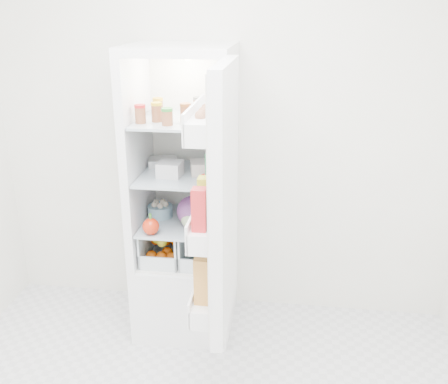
# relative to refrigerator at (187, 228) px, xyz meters

# --- Properties ---
(room_walls) EXTENTS (3.02, 3.02, 2.61)m
(room_walls) POSITION_rel_refrigerator_xyz_m (0.20, -1.25, 0.93)
(room_walls) COLOR silver
(room_walls) RESTS_ON ground
(refrigerator) EXTENTS (0.60, 0.60, 1.80)m
(refrigerator) POSITION_rel_refrigerator_xyz_m (0.00, 0.00, 0.00)
(refrigerator) COLOR white
(refrigerator) RESTS_ON ground
(shelf_low) EXTENTS (0.49, 0.53, 0.01)m
(shelf_low) POSITION_rel_refrigerator_xyz_m (-0.00, -0.06, 0.07)
(shelf_low) COLOR #A4B5C0
(shelf_low) RESTS_ON refrigerator
(shelf_mid) EXTENTS (0.49, 0.53, 0.02)m
(shelf_mid) POSITION_rel_refrigerator_xyz_m (-0.00, -0.06, 0.38)
(shelf_mid) COLOR #A4B5C0
(shelf_mid) RESTS_ON refrigerator
(shelf_top) EXTENTS (0.49, 0.53, 0.02)m
(shelf_top) POSITION_rel_refrigerator_xyz_m (-0.00, -0.06, 0.71)
(shelf_top) COLOR #A4B5C0
(shelf_top) RESTS_ON refrigerator
(crisper_left) EXTENTS (0.23, 0.46, 0.22)m
(crisper_left) POSITION_rel_refrigerator_xyz_m (-0.12, -0.06, -0.06)
(crisper_left) COLOR silver
(crisper_left) RESTS_ON refrigerator
(crisper_right) EXTENTS (0.23, 0.46, 0.22)m
(crisper_right) POSITION_rel_refrigerator_xyz_m (0.12, -0.06, -0.06)
(crisper_right) COLOR silver
(crisper_right) RESTS_ON refrigerator
(condiment_jars) EXTENTS (0.46, 0.34, 0.08)m
(condiment_jars) POSITION_rel_refrigerator_xyz_m (-0.01, -0.12, 0.76)
(condiment_jars) COLOR #B21919
(condiment_jars) RESTS_ON shelf_top
(squeeze_bottle) EXTENTS (0.06, 0.06, 0.16)m
(squeeze_bottle) POSITION_rel_refrigerator_xyz_m (0.21, 0.00, 0.80)
(squeeze_bottle) COLOR white
(squeeze_bottle) RESTS_ON shelf_top
(tub_white) EXTENTS (0.14, 0.14, 0.09)m
(tub_white) POSITION_rel_refrigerator_xyz_m (-0.06, -0.12, 0.44)
(tub_white) COLOR silver
(tub_white) RESTS_ON shelf_mid
(tub_cream) EXTENTS (0.16, 0.16, 0.08)m
(tub_cream) POSITION_rel_refrigerator_xyz_m (0.11, -0.05, 0.43)
(tub_cream) COLOR beige
(tub_cream) RESTS_ON shelf_mid
(tin_red) EXTENTS (0.10, 0.10, 0.06)m
(tin_red) POSITION_rel_refrigerator_xyz_m (0.19, -0.27, 0.42)
(tin_red) COLOR red
(tin_red) RESTS_ON shelf_mid
(foil_tray) EXTENTS (0.21, 0.18, 0.04)m
(foil_tray) POSITION_rel_refrigerator_xyz_m (-0.16, 0.08, 0.41)
(foil_tray) COLOR #B6B7BB
(foil_tray) RESTS_ON shelf_mid
(red_cabbage) EXTENTS (0.18, 0.18, 0.18)m
(red_cabbage) POSITION_rel_refrigerator_xyz_m (0.06, -0.12, 0.17)
(red_cabbage) COLOR #591E53
(red_cabbage) RESTS_ON shelf_low
(bell_pepper) EXTENTS (0.10, 0.10, 0.10)m
(bell_pepper) POSITION_rel_refrigerator_xyz_m (-0.15, -0.28, 0.13)
(bell_pepper) COLOR red
(bell_pepper) RESTS_ON shelf_low
(mushroom_bowl) EXTENTS (0.19, 0.19, 0.07)m
(mushroom_bowl) POSITION_rel_refrigerator_xyz_m (-0.17, -0.01, 0.12)
(mushroom_bowl) COLOR #86B1C8
(mushroom_bowl) RESTS_ON shelf_low
(salad_bag) EXTENTS (0.12, 0.12, 0.12)m
(salad_bag) POSITION_rel_refrigerator_xyz_m (0.06, -0.16, 0.14)
(salad_bag) COLOR #A6B789
(salad_bag) RESTS_ON shelf_low
(citrus_pile) EXTENTS (0.20, 0.31, 0.16)m
(citrus_pile) POSITION_rel_refrigerator_xyz_m (-0.12, -0.09, -0.08)
(citrus_pile) COLOR #DE590B
(citrus_pile) RESTS_ON refrigerator
(veg_pile) EXTENTS (0.16, 0.30, 0.10)m
(veg_pile) POSITION_rel_refrigerator_xyz_m (0.13, -0.06, -0.10)
(veg_pile) COLOR #1C4B19
(veg_pile) RESTS_ON refrigerator
(fridge_door) EXTENTS (0.17, 0.60, 1.30)m
(fridge_door) POSITION_rel_refrigerator_xyz_m (0.30, -0.64, 0.43)
(fridge_door) COLOR white
(fridge_door) RESTS_ON refrigerator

